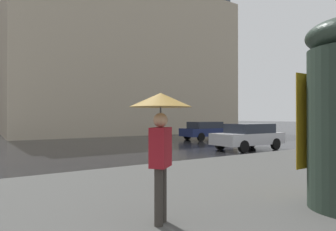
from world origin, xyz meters
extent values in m
cube|color=tan|center=(20.29, -18.22, 7.67)|extent=(15.58, 24.20, 15.35)
cube|color=#B78C19|center=(-8.55, -9.92, 1.69)|extent=(0.02, 1.01, 1.80)
cube|color=navy|center=(5.50, -19.33, 0.61)|extent=(1.75, 4.10, 0.60)
cube|color=#232833|center=(5.50, -19.18, 1.16)|extent=(1.54, 2.46, 0.50)
cylinder|color=black|center=(6.33, -20.58, 0.31)|extent=(0.20, 0.62, 0.62)
cylinder|color=black|center=(4.67, -20.58, 0.31)|extent=(0.20, 0.62, 0.62)
cylinder|color=black|center=(6.33, -18.08, 0.31)|extent=(0.20, 0.62, 0.62)
cylinder|color=black|center=(4.67, -18.08, 0.31)|extent=(0.20, 0.62, 0.62)
cube|color=#B7B7BC|center=(-1.00, -16.68, 0.61)|extent=(1.75, 4.10, 0.60)
cube|color=#232833|center=(-1.00, -16.83, 1.16)|extent=(1.54, 2.46, 0.50)
cylinder|color=black|center=(-1.82, -15.43, 0.31)|extent=(0.20, 0.62, 0.62)
cylinder|color=black|center=(-0.17, -15.43, 0.31)|extent=(0.20, 0.62, 0.62)
cylinder|color=black|center=(-1.82, -17.93, 0.31)|extent=(0.20, 0.62, 0.62)
cylinder|color=black|center=(-0.18, -17.93, 0.31)|extent=(0.20, 0.62, 0.62)
cube|color=maroon|center=(-7.99, -6.82, 1.31)|extent=(0.44, 0.46, 0.60)
sphere|color=tan|center=(-7.99, -6.82, 1.72)|extent=(0.22, 0.22, 0.22)
cylinder|color=#38332D|center=(-7.93, -6.89, 0.58)|extent=(0.13, 0.13, 0.86)
cylinder|color=#38332D|center=(-8.04, -6.75, 0.58)|extent=(0.13, 0.13, 0.86)
cone|color=#A57F38|center=(-7.99, -6.82, 2.03)|extent=(0.95, 0.95, 0.21)
cylinder|color=#4C4C51|center=(-7.99, -6.82, 1.52)|extent=(0.02, 0.02, 0.81)
camera|label=1|loc=(-11.69, -4.55, 1.76)|focal=30.68mm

